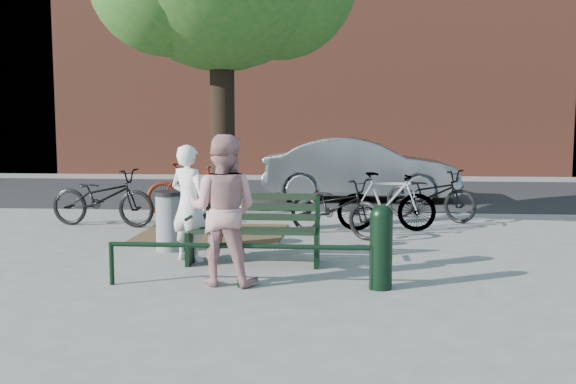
# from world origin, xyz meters

# --- Properties ---
(ground) EXTENTS (90.00, 90.00, 0.00)m
(ground) POSITION_xyz_m (0.00, 0.00, 0.00)
(ground) COLOR gray
(ground) RESTS_ON ground
(dirt_pit) EXTENTS (2.40, 2.00, 0.02)m
(dirt_pit) POSITION_xyz_m (-1.00, 2.20, 0.01)
(dirt_pit) COLOR brown
(dirt_pit) RESTS_ON ground
(road) EXTENTS (40.00, 7.00, 0.01)m
(road) POSITION_xyz_m (0.00, 8.50, 0.01)
(road) COLOR black
(road) RESTS_ON ground
(townhouse_row) EXTENTS (45.00, 4.00, 14.00)m
(townhouse_row) POSITION_xyz_m (0.17, 16.00, 6.25)
(townhouse_row) COLOR brown
(townhouse_row) RESTS_ON ground
(park_bench) EXTENTS (1.74, 0.54, 0.97)m
(park_bench) POSITION_xyz_m (-0.00, 0.08, 0.48)
(park_bench) COLOR black
(park_bench) RESTS_ON ground
(guard_railing) EXTENTS (3.06, 0.06, 0.51)m
(guard_railing) POSITION_xyz_m (0.00, -1.20, 0.40)
(guard_railing) COLOR black
(guard_railing) RESTS_ON ground
(person_left) EXTENTS (0.68, 0.60, 1.58)m
(person_left) POSITION_xyz_m (-0.90, 0.15, 0.79)
(person_left) COLOR white
(person_left) RESTS_ON ground
(person_right) EXTENTS (0.93, 0.77, 1.74)m
(person_right) POSITION_xyz_m (-0.21, -1.05, 0.87)
(person_right) COLOR tan
(person_right) RESTS_ON ground
(bollard) EXTENTS (0.26, 0.26, 0.96)m
(bollard) POSITION_xyz_m (1.60, -1.14, 0.52)
(bollard) COLOR black
(bollard) RESTS_ON ground
(litter_bin) EXTENTS (0.43, 0.43, 0.87)m
(litter_bin) POSITION_xyz_m (-1.35, 0.81, 0.44)
(litter_bin) COLOR gray
(litter_bin) RESTS_ON ground
(bicycle_a) EXTENTS (2.06, 0.95, 1.04)m
(bicycle_a) POSITION_xyz_m (-3.12, 2.86, 0.52)
(bicycle_a) COLOR black
(bicycle_a) RESTS_ON ground
(bicycle_b) EXTENTS (1.84, 0.67, 1.08)m
(bicycle_b) POSITION_xyz_m (-1.81, 4.17, 0.54)
(bicycle_b) COLOR #50160B
(bicycle_b) RESTS_ON ground
(bicycle_c) EXTENTS (1.88, 1.60, 0.97)m
(bicycle_c) POSITION_xyz_m (1.06, 2.20, 0.49)
(bicycle_c) COLOR black
(bicycle_c) RESTS_ON ground
(bicycle_d) EXTENTS (1.71, 0.53, 1.02)m
(bicycle_d) POSITION_xyz_m (1.94, 2.73, 0.51)
(bicycle_d) COLOR gray
(bicycle_d) RESTS_ON ground
(bicycle_e) EXTENTS (1.91, 1.60, 0.98)m
(bicycle_e) POSITION_xyz_m (2.87, 4.07, 0.49)
(bicycle_e) COLOR black
(bicycle_e) RESTS_ON ground
(parked_car) EXTENTS (4.54, 1.59, 1.49)m
(parked_car) POSITION_xyz_m (1.63, 6.90, 0.75)
(parked_car) COLOR slate
(parked_car) RESTS_ON ground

